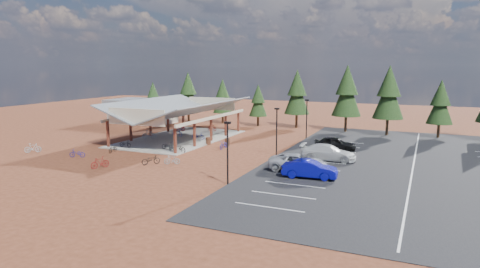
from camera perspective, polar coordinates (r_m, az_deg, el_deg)
ground at (r=45.65m, az=-1.91°, el=-2.90°), size 140.00×140.00×0.00m
asphalt_lot at (r=44.24m, az=22.11°, el=-3.95°), size 27.00×44.00×0.04m
concrete_pad at (r=56.42m, az=-7.99°, el=-0.60°), size 10.60×18.60×0.10m
bike_pavilion at (r=55.91m, az=-8.08°, el=3.22°), size 11.65×19.40×4.97m
outbuilding at (r=73.00m, az=-12.84°, el=3.05°), size 11.00×7.00×3.90m
lamp_post_0 at (r=34.10m, az=-1.67°, el=-1.94°), size 0.50×0.25×5.14m
lamp_post_1 at (r=45.07m, az=4.91°, el=0.76°), size 0.50×0.25×5.14m
lamp_post_2 at (r=56.46m, az=8.88°, el=2.39°), size 0.50×0.25×5.14m
trash_bin_0 at (r=51.17m, az=-1.71°, el=-1.06°), size 0.60×0.60×0.90m
trash_bin_1 at (r=51.94m, az=-4.24°, el=-0.93°), size 0.60×0.60×0.90m
pine_0 at (r=76.59m, az=-11.51°, el=4.88°), size 2.85×2.85×6.63m
pine_1 at (r=72.03m, az=-6.92°, el=5.61°), size 3.61×3.61×8.41m
pine_2 at (r=70.47m, az=-2.34°, el=5.03°), size 3.13×3.13×7.30m
pine_3 at (r=67.25m, az=2.43°, el=4.47°), size 2.84×2.84×6.61m
pine_4 at (r=65.82m, az=7.61°, el=5.51°), size 3.81×3.81×8.88m
pine_5 at (r=63.02m, az=14.07°, el=5.57°), size 4.13×4.13×9.61m
pine_6 at (r=61.54m, az=19.24°, el=5.22°), size 4.11×4.11×9.56m
pine_7 at (r=62.09m, az=25.17°, el=3.84°), size 3.30×3.30×7.70m
bike_0 at (r=51.59m, az=-15.06°, el=-1.24°), size 1.55×0.60×0.81m
bike_1 at (r=56.64m, az=-12.04°, el=-0.07°), size 1.86×1.06×1.07m
bike_2 at (r=57.84m, az=-8.35°, el=0.19°), size 2.02×1.19×1.00m
bike_3 at (r=62.45m, az=-8.07°, el=0.86°), size 1.73×0.90×1.00m
bike_4 at (r=48.98m, az=-9.68°, el=-1.57°), size 1.69×0.84×0.85m
bike_5 at (r=53.90m, az=-5.76°, el=-0.47°), size 1.57×0.77×0.91m
bike_6 at (r=55.11m, az=-5.59°, el=-0.24°), size 1.79×0.65×0.93m
bike_7 at (r=61.98m, az=-3.74°, el=0.86°), size 1.71×0.83×0.99m
bike_8 at (r=49.23m, az=-16.59°, el=-1.89°), size 0.83×1.68×0.84m
bike_9 at (r=52.39m, az=-25.91°, el=-1.68°), size 1.61×1.52×1.04m
bike_10 at (r=47.82m, az=-20.89°, el=-2.42°), size 1.74×1.12×0.86m
bike_11 at (r=42.14m, az=-18.17°, el=-3.63°), size 1.20×1.86×1.09m
bike_12 at (r=42.41m, az=-11.81°, el=-3.37°), size 1.59×1.84×0.95m
bike_13 at (r=42.06m, az=-9.07°, el=-3.41°), size 1.57×1.11×0.93m
bike_14 at (r=49.14m, az=-2.20°, el=-1.45°), size 0.69×1.88×0.98m
bike_16 at (r=47.69m, az=-8.16°, el=-1.86°), size 1.97×1.00×0.99m
car_1 at (r=36.97m, az=9.29°, el=-4.63°), size 4.80×2.11×1.53m
car_2 at (r=39.46m, az=7.70°, el=-3.74°), size 5.71×3.41×1.49m
car_3 at (r=44.01m, az=11.66°, el=-2.43°), size 5.65×2.61×1.60m
car_4 at (r=49.15m, az=12.54°, el=-1.26°), size 4.87×2.60×1.58m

